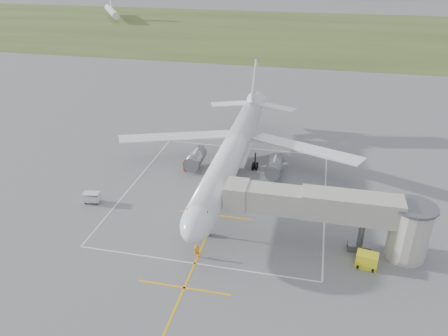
% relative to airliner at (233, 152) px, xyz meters
% --- Properties ---
extents(ground, '(700.00, 700.00, 0.00)m').
position_rel_airliner_xyz_m(ground, '(0.00, -0.75, -4.39)').
color(ground, '#5E5E61').
rests_on(ground, ground).
extents(grass_strip, '(700.00, 120.00, 0.02)m').
position_rel_airliner_xyz_m(grass_strip, '(0.00, 129.25, -4.38)').
color(grass_strip, '#3B4C21').
rests_on(grass_strip, ground).
extents(apron_markings, '(28.20, 60.00, 0.01)m').
position_rel_airliner_xyz_m(apron_markings, '(0.00, -6.57, -4.38)').
color(apron_markings, '#F1A90E').
rests_on(apron_markings, ground).
extents(airliner, '(38.93, 46.75, 13.52)m').
position_rel_airliner_xyz_m(airliner, '(0.00, 0.00, 0.00)').
color(airliner, silver).
rests_on(airliner, ground).
extents(jet_bridge, '(23.40, 5.00, 7.20)m').
position_rel_airliner_xyz_m(jet_bridge, '(15.72, -14.25, 0.35)').
color(jet_bridge, '#A4A094').
rests_on(jet_bridge, ground).
extents(gpu_unit, '(2.51, 1.95, 1.72)m').
position_rel_airliner_xyz_m(gpu_unit, '(18.64, -17.10, -3.54)').
color(gpu_unit, yellow).
rests_on(gpu_unit, ground).
extents(baggage_cart, '(2.34, 1.60, 1.51)m').
position_rel_airliner_xyz_m(baggage_cart, '(-17.45, -11.31, -3.62)').
color(baggage_cart, silver).
rests_on(baggage_cart, ground).
extents(ramp_worker_nose, '(0.71, 0.59, 1.68)m').
position_rel_airliner_xyz_m(ramp_worker_nose, '(-0.07, -19.56, -3.55)').
color(ramp_worker_nose, orange).
rests_on(ramp_worker_nose, ground).
extents(ramp_worker_wing, '(1.12, 1.13, 1.85)m').
position_rel_airliner_xyz_m(ramp_worker_wing, '(-7.78, 0.67, -3.47)').
color(ramp_worker_wing, '#D75706').
rests_on(ramp_worker_wing, ground).
extents(distant_aircraft, '(210.81, 63.40, 8.85)m').
position_rel_airliner_xyz_m(distant_aircraft, '(7.09, 161.90, -0.80)').
color(distant_aircraft, silver).
rests_on(distant_aircraft, ground).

